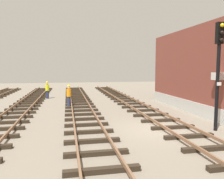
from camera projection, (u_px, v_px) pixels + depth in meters
ground_plane at (158, 130)px, 12.28m from camera, size 80.00×80.00×0.00m
track_near_building at (173, 127)px, 12.43m from camera, size 2.50×51.61×0.32m
track_centre at (89, 131)px, 11.54m from camera, size 2.50×51.61×0.32m
signal_mast at (218, 64)px, 11.77m from camera, size 0.36×0.40×5.67m
track_worker_foreground at (47, 90)px, 24.54m from camera, size 0.40×0.40×1.87m
track_worker_distant at (69, 96)px, 19.64m from camera, size 0.40×0.40×1.87m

